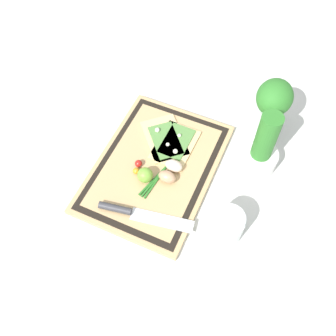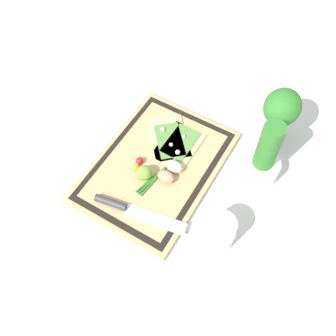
{
  "view_description": "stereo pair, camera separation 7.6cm",
  "coord_description": "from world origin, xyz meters",
  "px_view_note": "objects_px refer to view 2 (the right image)",
  "views": [
    {
      "loc": [
        0.59,
        0.31,
        1.09
      ],
      "look_at": [
        0.0,
        0.05,
        0.04
      ],
      "focal_mm": 42.0,
      "sensor_mm": 36.0,
      "label": 1
    },
    {
      "loc": [
        0.56,
        0.38,
        1.09
      ],
      "look_at": [
        0.0,
        0.05,
        0.04
      ],
      "focal_mm": 42.0,
      "sensor_mm": 36.0,
      "label": 2
    }
  ],
  "objects_px": {
    "cherry_tomato_yellow": "(136,168)",
    "herb_glass": "(280,115)",
    "sauce_jar": "(219,232)",
    "lime": "(144,173)",
    "pizza_slice_near": "(169,138)",
    "pizza_slice_far": "(179,145)",
    "egg_brown": "(166,177)",
    "knife": "(125,208)",
    "herb_pot": "(263,160)",
    "egg_pink": "(174,166)",
    "cherry_tomato_red": "(140,161)"
  },
  "relations": [
    {
      "from": "knife",
      "to": "sauce_jar",
      "type": "xyz_separation_m",
      "value": [
        -0.07,
        0.28,
        0.02
      ]
    },
    {
      "from": "egg_brown",
      "to": "herb_pot",
      "type": "height_order",
      "value": "herb_pot"
    },
    {
      "from": "knife",
      "to": "egg_brown",
      "type": "bearing_deg",
      "value": 160.19
    },
    {
      "from": "knife",
      "to": "herb_pot",
      "type": "xyz_separation_m",
      "value": [
        -0.33,
        0.29,
        0.06
      ]
    },
    {
      "from": "lime",
      "to": "cherry_tomato_red",
      "type": "bearing_deg",
      "value": -131.25
    },
    {
      "from": "egg_pink",
      "to": "herb_glass",
      "type": "height_order",
      "value": "herb_glass"
    },
    {
      "from": "egg_brown",
      "to": "egg_pink",
      "type": "bearing_deg",
      "value": 176.24
    },
    {
      "from": "herb_pot",
      "to": "pizza_slice_far",
      "type": "bearing_deg",
      "value": -80.27
    },
    {
      "from": "cherry_tomato_yellow",
      "to": "pizza_slice_near",
      "type": "bearing_deg",
      "value": 169.51
    },
    {
      "from": "egg_brown",
      "to": "egg_pink",
      "type": "relative_size",
      "value": 1.0
    },
    {
      "from": "egg_brown",
      "to": "lime",
      "type": "distance_m",
      "value": 0.07
    },
    {
      "from": "cherry_tomato_yellow",
      "to": "herb_glass",
      "type": "distance_m",
      "value": 0.48
    },
    {
      "from": "lime",
      "to": "egg_brown",
      "type": "bearing_deg",
      "value": 111.24
    },
    {
      "from": "egg_pink",
      "to": "cherry_tomato_red",
      "type": "height_order",
      "value": "egg_pink"
    },
    {
      "from": "pizza_slice_near",
      "to": "lime",
      "type": "xyz_separation_m",
      "value": [
        0.16,
        0.01,
        0.02
      ]
    },
    {
      "from": "egg_brown",
      "to": "cherry_tomato_red",
      "type": "xyz_separation_m",
      "value": [
        -0.01,
        -0.11,
        -0.01
      ]
    },
    {
      "from": "egg_brown",
      "to": "cherry_tomato_yellow",
      "type": "bearing_deg",
      "value": -81.27
    },
    {
      "from": "egg_pink",
      "to": "herb_glass",
      "type": "distance_m",
      "value": 0.37
    },
    {
      "from": "pizza_slice_near",
      "to": "herb_pot",
      "type": "relative_size",
      "value": 0.86
    },
    {
      "from": "herb_glass",
      "to": "pizza_slice_far",
      "type": "bearing_deg",
      "value": -52.34
    },
    {
      "from": "pizza_slice_near",
      "to": "pizza_slice_far",
      "type": "relative_size",
      "value": 1.22
    },
    {
      "from": "lime",
      "to": "cherry_tomato_yellow",
      "type": "bearing_deg",
      "value": -104.34
    },
    {
      "from": "lime",
      "to": "herb_glass",
      "type": "xyz_separation_m",
      "value": [
        -0.35,
        0.28,
        0.09
      ]
    },
    {
      "from": "egg_brown",
      "to": "herb_glass",
      "type": "bearing_deg",
      "value": 145.92
    },
    {
      "from": "pizza_slice_far",
      "to": "herb_pot",
      "type": "height_order",
      "value": "herb_pot"
    },
    {
      "from": "pizza_slice_far",
      "to": "sauce_jar",
      "type": "bearing_deg",
      "value": 49.7
    },
    {
      "from": "cherry_tomato_red",
      "to": "lime",
      "type": "bearing_deg",
      "value": 48.75
    },
    {
      "from": "cherry_tomato_red",
      "to": "herb_glass",
      "type": "distance_m",
      "value": 0.46
    },
    {
      "from": "lime",
      "to": "sauce_jar",
      "type": "bearing_deg",
      "value": 78.59
    },
    {
      "from": "lime",
      "to": "cherry_tomato_red",
      "type": "distance_m",
      "value": 0.06
    },
    {
      "from": "lime",
      "to": "sauce_jar",
      "type": "distance_m",
      "value": 0.29
    },
    {
      "from": "egg_brown",
      "to": "sauce_jar",
      "type": "height_order",
      "value": "sauce_jar"
    },
    {
      "from": "pizza_slice_near",
      "to": "knife",
      "type": "xyz_separation_m",
      "value": [
        0.29,
        0.02,
        0.0
      ]
    },
    {
      "from": "pizza_slice_near",
      "to": "egg_pink",
      "type": "xyz_separation_m",
      "value": [
        0.09,
        0.07,
        0.01
      ]
    },
    {
      "from": "pizza_slice_near",
      "to": "lime",
      "type": "relative_size",
      "value": 4.32
    },
    {
      "from": "cherry_tomato_yellow",
      "to": "herb_pot",
      "type": "relative_size",
      "value": 0.09
    },
    {
      "from": "herb_pot",
      "to": "sauce_jar",
      "type": "relative_size",
      "value": 2.37
    },
    {
      "from": "egg_brown",
      "to": "herb_glass",
      "type": "distance_m",
      "value": 0.4
    },
    {
      "from": "cherry_tomato_yellow",
      "to": "herb_glass",
      "type": "relative_size",
      "value": 0.1
    },
    {
      "from": "cherry_tomato_red",
      "to": "sauce_jar",
      "type": "distance_m",
      "value": 0.34
    },
    {
      "from": "pizza_slice_near",
      "to": "lime",
      "type": "bearing_deg",
      "value": 2.72
    },
    {
      "from": "knife",
      "to": "cherry_tomato_red",
      "type": "xyz_separation_m",
      "value": [
        -0.16,
        -0.05,
        0.0
      ]
    },
    {
      "from": "sauce_jar",
      "to": "lime",
      "type": "bearing_deg",
      "value": -101.41
    },
    {
      "from": "cherry_tomato_yellow",
      "to": "sauce_jar",
      "type": "distance_m",
      "value": 0.33
    },
    {
      "from": "lime",
      "to": "pizza_slice_near",
      "type": "bearing_deg",
      "value": -177.28
    },
    {
      "from": "knife",
      "to": "egg_brown",
      "type": "relative_size",
      "value": 5.12
    },
    {
      "from": "cherry_tomato_yellow",
      "to": "lime",
      "type": "bearing_deg",
      "value": 75.66
    },
    {
      "from": "knife",
      "to": "egg_pink",
      "type": "height_order",
      "value": "egg_pink"
    },
    {
      "from": "pizza_slice_far",
      "to": "egg_brown",
      "type": "distance_m",
      "value": 0.14
    },
    {
      "from": "cherry_tomato_yellow",
      "to": "herb_pot",
      "type": "height_order",
      "value": "herb_pot"
    }
  ]
}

